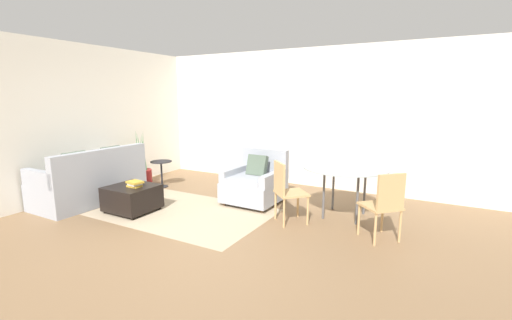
{
  "coord_description": "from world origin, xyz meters",
  "views": [
    {
      "loc": [
        2.78,
        -3.11,
        1.82
      ],
      "look_at": [
        0.02,
        1.88,
        0.75
      ],
      "focal_mm": 24.0,
      "sensor_mm": 36.0,
      "label": 1
    }
  ],
  "objects": [
    {
      "name": "tv_remote_primary",
      "position": [
        -1.45,
        0.61,
        0.42
      ],
      "size": [
        0.05,
        0.14,
        0.01
      ],
      "color": "black",
      "rests_on": "ottoman"
    },
    {
      "name": "dining_chair_near_left",
      "position": [
        0.86,
        1.25,
        0.52
      ],
      "size": [
        0.59,
        0.59,
        0.9
      ],
      "color": "tan",
      "rests_on": "ground_plane"
    },
    {
      "name": "wall_left",
      "position": [
        -3.05,
        1.5,
        1.38
      ],
      "size": [
        0.06,
        12.0,
        2.75
      ],
      "color": "white",
      "rests_on": "ground_plane"
    },
    {
      "name": "wall_back",
      "position": [
        0.0,
        3.44,
        1.38
      ],
      "size": [
        12.0,
        0.06,
        2.75
      ],
      "color": "white",
      "rests_on": "ground_plane"
    },
    {
      "name": "couch",
      "position": [
        -2.49,
        0.53,
        0.33
      ],
      "size": [
        0.87,
        1.76,
        0.95
      ],
      "color": "#999EA8",
      "rests_on": "ground_plane"
    },
    {
      "name": "area_rug",
      "position": [
        -0.74,
        0.88,
        0.0
      ],
      "size": [
        2.69,
        1.76,
        0.01
      ],
      "color": "tan",
      "rests_on": "ground_plane"
    },
    {
      "name": "side_table",
      "position": [
        -2.15,
        1.86,
        0.38
      ],
      "size": [
        0.42,
        0.42,
        0.53
      ],
      "color": "black",
      "rests_on": "ground_plane"
    },
    {
      "name": "tv_remote_secondary",
      "position": [
        -1.52,
        0.69,
        0.42
      ],
      "size": [
        0.15,
        0.15,
        0.01
      ],
      "color": "black",
      "rests_on": "ottoman"
    },
    {
      "name": "dining_chair_near_right",
      "position": [
        2.21,
        1.25,
        0.52
      ],
      "size": [
        0.59,
        0.59,
        0.9
      ],
      "color": "tan",
      "rests_on": "ground_plane"
    },
    {
      "name": "dining_table",
      "position": [
        1.53,
        1.93,
        0.7
      ],
      "size": [
        1.27,
        1.27,
        0.77
      ],
      "color": "#99A8AD",
      "rests_on": "ground_plane"
    },
    {
      "name": "ottoman",
      "position": [
        -1.49,
        0.52,
        0.23
      ],
      "size": [
        0.71,
        0.67,
        0.42
      ],
      "color": "black",
      "rests_on": "ground_plane"
    },
    {
      "name": "ground_plane",
      "position": [
        0.0,
        0.0,
        0.0
      ],
      "size": [
        20.0,
        20.0,
        0.0
      ],
      "primitive_type": "plane",
      "color": "brown"
    },
    {
      "name": "book_stack",
      "position": [
        -1.4,
        0.51,
        0.47
      ],
      "size": [
        0.26,
        0.21,
        0.09
      ],
      "color": "gold",
      "rests_on": "ottoman"
    },
    {
      "name": "potted_plant",
      "position": [
        -2.72,
        1.88,
        0.26
      ],
      "size": [
        0.37,
        0.37,
        1.13
      ],
      "color": "maroon",
      "rests_on": "ground_plane"
    },
    {
      "name": "armchair",
      "position": [
        0.0,
        1.89,
        0.34
      ],
      "size": [
        0.9,
        0.92,
        0.89
      ],
      "color": "#999EA8",
      "rests_on": "ground_plane"
    }
  ]
}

